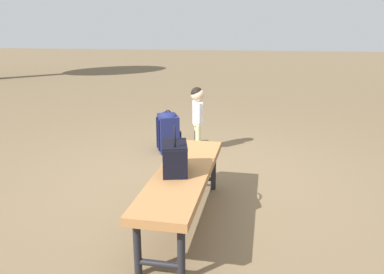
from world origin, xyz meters
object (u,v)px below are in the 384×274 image
at_px(child_standing, 197,109).
at_px(backpack_large, 168,131).
at_px(handbag, 175,156).
at_px(park_bench, 183,178).

height_order(child_standing, backpack_large, child_standing).
distance_m(handbag, child_standing, 1.86).
xyz_separation_m(park_bench, handbag, (-0.03, 0.06, 0.18)).
height_order(park_bench, backpack_large, backpack_large).
height_order(handbag, child_standing, handbag).
height_order(handbag, backpack_large, handbag).
distance_m(park_bench, handbag, 0.19).
xyz_separation_m(child_standing, backpack_large, (-0.06, 0.36, -0.27)).
relative_size(handbag, backpack_large, 0.70).
relative_size(park_bench, handbag, 4.39).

